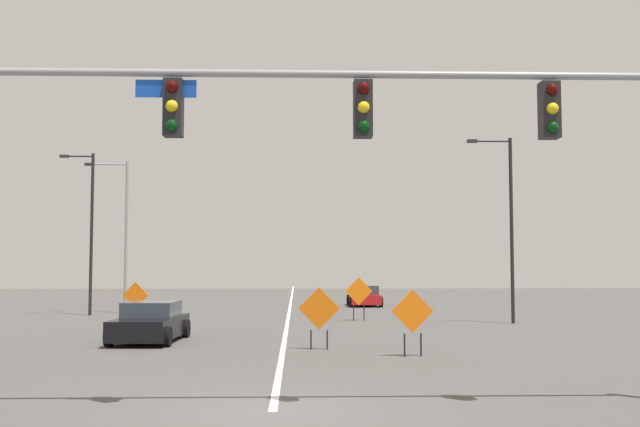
{
  "coord_description": "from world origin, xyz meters",
  "views": [
    {
      "loc": [
        0.43,
        -13.44,
        2.61
      ],
      "look_at": [
        1.44,
        19.75,
        4.86
      ],
      "focal_mm": 41.96,
      "sensor_mm": 36.0,
      "label": 1
    }
  ],
  "objects_px": {
    "traffic_signal_assembly": "(461,131)",
    "street_lamp_far_right": "(123,228)",
    "car_black_approaching": "(150,323)",
    "construction_sign_left_shoulder": "(319,311)",
    "car_red_near": "(364,296)",
    "construction_sign_right_lane": "(413,314)",
    "street_lamp_far_left": "(508,220)",
    "construction_sign_right_shoulder": "(359,293)",
    "construction_sign_median_far": "(135,298)",
    "street_lamp_mid_right": "(89,226)"
  },
  "relations": [
    {
      "from": "construction_sign_median_far",
      "to": "car_red_near",
      "type": "bearing_deg",
      "value": 55.16
    },
    {
      "from": "construction_sign_right_lane",
      "to": "construction_sign_median_far",
      "type": "bearing_deg",
      "value": 135.13
    },
    {
      "from": "street_lamp_far_right",
      "to": "car_red_near",
      "type": "xyz_separation_m",
      "value": [
        13.56,
        6.48,
        -3.93
      ]
    },
    {
      "from": "construction_sign_right_lane",
      "to": "street_lamp_far_left",
      "type": "bearing_deg",
      "value": 62.26
    },
    {
      "from": "street_lamp_far_left",
      "to": "car_red_near",
      "type": "bearing_deg",
      "value": 110.4
    },
    {
      "from": "street_lamp_far_left",
      "to": "construction_sign_left_shoulder",
      "type": "distance_m",
      "value": 13.53
    },
    {
      "from": "traffic_signal_assembly",
      "to": "construction_sign_right_lane",
      "type": "height_order",
      "value": "traffic_signal_assembly"
    },
    {
      "from": "construction_sign_right_shoulder",
      "to": "construction_sign_median_far",
      "type": "relative_size",
      "value": 1.07
    },
    {
      "from": "street_lamp_mid_right",
      "to": "construction_sign_left_shoulder",
      "type": "xyz_separation_m",
      "value": [
        11.38,
        -15.64,
        -3.4
      ]
    },
    {
      "from": "car_red_near",
      "to": "construction_sign_median_far",
      "type": "bearing_deg",
      "value": -124.84
    },
    {
      "from": "construction_sign_left_shoulder",
      "to": "construction_sign_median_far",
      "type": "bearing_deg",
      "value": 132.22
    },
    {
      "from": "street_lamp_far_right",
      "to": "car_black_approaching",
      "type": "distance_m",
      "value": 15.88
    },
    {
      "from": "construction_sign_right_lane",
      "to": "traffic_signal_assembly",
      "type": "bearing_deg",
      "value": -92.18
    },
    {
      "from": "construction_sign_left_shoulder",
      "to": "car_red_near",
      "type": "relative_size",
      "value": 0.47
    },
    {
      "from": "street_lamp_mid_right",
      "to": "car_black_approaching",
      "type": "bearing_deg",
      "value": -66.4
    },
    {
      "from": "street_lamp_far_right",
      "to": "construction_sign_right_shoulder",
      "type": "bearing_deg",
      "value": -24.5
    },
    {
      "from": "traffic_signal_assembly",
      "to": "street_lamp_far_left",
      "type": "relative_size",
      "value": 1.68
    },
    {
      "from": "construction_sign_left_shoulder",
      "to": "street_lamp_mid_right",
      "type": "bearing_deg",
      "value": 126.04
    },
    {
      "from": "traffic_signal_assembly",
      "to": "construction_sign_right_lane",
      "type": "bearing_deg",
      "value": 87.82
    },
    {
      "from": "street_lamp_mid_right",
      "to": "construction_sign_right_shoulder",
      "type": "height_order",
      "value": "street_lamp_mid_right"
    },
    {
      "from": "construction_sign_median_far",
      "to": "car_red_near",
      "type": "height_order",
      "value": "construction_sign_median_far"
    },
    {
      "from": "car_black_approaching",
      "to": "car_red_near",
      "type": "xyz_separation_m",
      "value": [
        9.16,
        21.23,
        -0.03
      ]
    },
    {
      "from": "street_lamp_far_left",
      "to": "construction_sign_right_shoulder",
      "type": "bearing_deg",
      "value": 163.87
    },
    {
      "from": "street_lamp_far_right",
      "to": "car_black_approaching",
      "type": "height_order",
      "value": "street_lamp_far_right"
    },
    {
      "from": "street_lamp_far_right",
      "to": "street_lamp_far_left",
      "type": "xyz_separation_m",
      "value": [
        18.74,
        -7.46,
        0.03
      ]
    },
    {
      "from": "traffic_signal_assembly",
      "to": "street_lamp_far_right",
      "type": "height_order",
      "value": "street_lamp_far_right"
    },
    {
      "from": "street_lamp_far_right",
      "to": "car_black_approaching",
      "type": "relative_size",
      "value": 1.85
    },
    {
      "from": "construction_sign_left_shoulder",
      "to": "car_red_near",
      "type": "bearing_deg",
      "value": 81.55
    },
    {
      "from": "traffic_signal_assembly",
      "to": "car_red_near",
      "type": "height_order",
      "value": "traffic_signal_assembly"
    },
    {
      "from": "traffic_signal_assembly",
      "to": "street_lamp_far_right",
      "type": "distance_m",
      "value": 29.6
    },
    {
      "from": "construction_sign_right_lane",
      "to": "street_lamp_mid_right",
      "type": "bearing_deg",
      "value": 128.7
    },
    {
      "from": "construction_sign_right_shoulder",
      "to": "car_black_approaching",
      "type": "height_order",
      "value": "construction_sign_right_shoulder"
    },
    {
      "from": "traffic_signal_assembly",
      "to": "construction_sign_left_shoulder",
      "type": "bearing_deg",
      "value": 103.43
    },
    {
      "from": "car_red_near",
      "to": "street_lamp_far_right",
      "type": "bearing_deg",
      "value": -154.47
    },
    {
      "from": "construction_sign_right_shoulder",
      "to": "construction_sign_median_far",
      "type": "distance_m",
      "value": 10.18
    },
    {
      "from": "car_black_approaching",
      "to": "construction_sign_right_shoulder",
      "type": "bearing_deg",
      "value": 49.56
    },
    {
      "from": "construction_sign_median_far",
      "to": "construction_sign_right_lane",
      "type": "distance_m",
      "value": 14.04
    },
    {
      "from": "construction_sign_median_far",
      "to": "car_black_approaching",
      "type": "distance_m",
      "value": 5.89
    },
    {
      "from": "construction_sign_left_shoulder",
      "to": "construction_sign_right_lane",
      "type": "xyz_separation_m",
      "value": [
        2.6,
        -1.81,
        0.01
      ]
    },
    {
      "from": "traffic_signal_assembly",
      "to": "construction_sign_left_shoulder",
      "type": "relative_size",
      "value": 7.3
    },
    {
      "from": "construction_sign_median_far",
      "to": "construction_sign_left_shoulder",
      "type": "height_order",
      "value": "construction_sign_left_shoulder"
    },
    {
      "from": "street_lamp_mid_right",
      "to": "construction_sign_right_shoulder",
      "type": "relative_size",
      "value": 4.15
    },
    {
      "from": "construction_sign_right_shoulder",
      "to": "car_red_near",
      "type": "xyz_separation_m",
      "value": [
        1.34,
        12.05,
        -0.67
      ]
    },
    {
      "from": "street_lamp_far_left",
      "to": "construction_sign_right_shoulder",
      "type": "relative_size",
      "value": 4.11
    },
    {
      "from": "construction_sign_median_far",
      "to": "car_red_near",
      "type": "distance_m",
      "value": 19.04
    },
    {
      "from": "street_lamp_far_left",
      "to": "construction_sign_median_far",
      "type": "distance_m",
      "value": 16.49
    },
    {
      "from": "construction_sign_right_shoulder",
      "to": "street_lamp_mid_right",
      "type": "bearing_deg",
      "value": 163.69
    },
    {
      "from": "construction_sign_right_shoulder",
      "to": "street_lamp_far_right",
      "type": "bearing_deg",
      "value": 155.5
    },
    {
      "from": "construction_sign_median_far",
      "to": "car_black_approaching",
      "type": "relative_size",
      "value": 0.43
    },
    {
      "from": "construction_sign_right_lane",
      "to": "car_black_approaching",
      "type": "relative_size",
      "value": 0.43
    }
  ]
}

